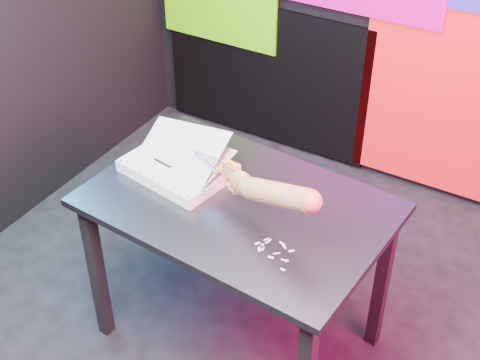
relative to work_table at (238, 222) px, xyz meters
The scene contains 7 objects.
room 0.71m from the work_table, 27.66° to the right, with size 3.01×3.01×2.71m.
backdrop 1.46m from the work_table, 84.05° to the left, with size 2.88×0.05×2.08m.
work_table is the anchor object (origin of this frame).
printout_stack 0.32m from the work_table, behind, with size 0.44×0.35×0.21m.
scissors 0.23m from the work_table, 133.65° to the right, with size 0.23×0.08×0.14m.
hand_forearm 0.35m from the work_table, 26.15° to the right, with size 0.44×0.18×0.20m.
paper_clippings 0.31m from the work_table, 35.52° to the right, with size 0.15×0.12×0.00m.
Camera 1 is at (0.90, -1.62, 2.30)m, focal length 50.00 mm.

